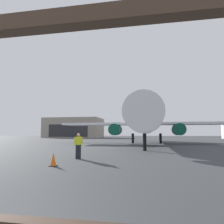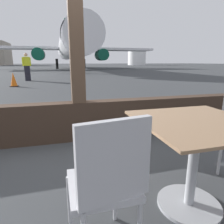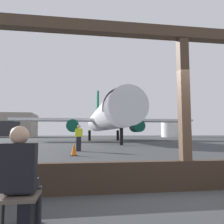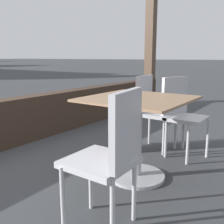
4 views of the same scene
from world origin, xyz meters
name	(u,v)px [view 2 (image 2 of 4)]	position (x,y,z in m)	size (l,w,h in m)	color
ground_plane	(58,68)	(0.00, 40.00, 0.00)	(220.00, 220.00, 0.00)	#383A3D
window_frame	(77,58)	(0.00, 0.00, 1.24)	(8.99, 0.24, 3.44)	#38281E
dining_table	(194,155)	(0.71, -1.77, 0.47)	(0.87, 0.87, 0.76)	#8C6B4C
cafe_chair_window_left	(107,179)	(-0.06, -2.03, 0.55)	(0.44, 0.44, 0.92)	#B2B2B7
airplane	(71,47)	(2.21, 32.02, 3.66)	(29.11, 34.76, 10.61)	silver
ground_crew_worker	(27,67)	(-2.13, 10.96, 0.90)	(0.50, 0.35, 1.74)	black
traffic_cone	(14,80)	(-2.38, 7.78, 0.33)	(0.36, 0.36, 0.70)	orange
fuel_storage_tank	(137,58)	(29.61, 70.21, 2.60)	(6.77, 6.77, 5.20)	white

